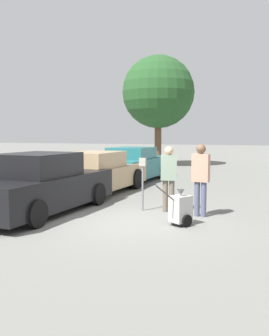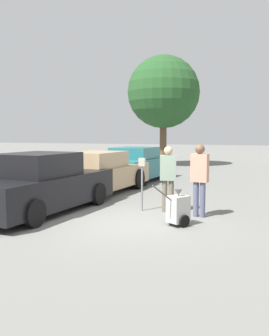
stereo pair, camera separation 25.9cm
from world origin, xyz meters
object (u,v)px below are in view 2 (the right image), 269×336
object	(u,v)px
parked_car_tan	(97,174)
parked_car_teal	(136,165)
parked_car_black	(41,185)
equipment_cart	(178,209)
person_supervisor	(200,175)
person_worker	(168,175)
parking_meter	(142,174)

from	to	relation	value
parked_car_tan	parked_car_teal	world-z (taller)	parked_car_teal
parked_car_black	equipment_cart	world-z (taller)	parked_car_black
parked_car_teal	person_supervisor	bearing A→B (deg)	-53.89
person_supervisor	equipment_cart	size ratio (longest dim) A/B	1.83
parked_car_black	person_supervisor	world-z (taller)	person_supervisor
parked_car_teal	person_worker	world-z (taller)	person_worker
person_worker	person_supervisor	world-z (taller)	person_supervisor
parked_car_tan	parked_car_black	bearing A→B (deg)	-87.37
parked_car_tan	person_supervisor	bearing A→B (deg)	-27.32
parked_car_teal	person_worker	bearing A→B (deg)	-59.00
parked_car_black	person_supervisor	xyz separation A→B (m)	(4.02, 0.94, 0.33)
person_worker	person_supervisor	distance (m)	0.95
parked_car_black	parked_car_tan	bearing A→B (deg)	92.63
person_worker	equipment_cart	world-z (taller)	person_worker
parked_car_tan	person_worker	size ratio (longest dim) A/B	2.98
equipment_cart	parked_car_tan	bearing A→B (deg)	169.66
parking_meter	parked_car_black	bearing A→B (deg)	-154.91
person_worker	person_supervisor	size ratio (longest dim) A/B	0.96
parked_car_black	parked_car_tan	xyz separation A→B (m)	(-0.00, 3.25, -0.03)
parked_car_tan	parking_meter	distance (m)	3.23
parking_meter	person_worker	xyz separation A→B (m)	(0.70, 0.10, 0.01)
person_worker	parked_car_teal	bearing A→B (deg)	-75.93
parking_meter	person_supervisor	distance (m)	1.61
parked_car_teal	parking_meter	bearing A→B (deg)	-64.97
parked_car_teal	person_supervisor	distance (m)	7.30
person_supervisor	parked_car_tan	bearing A→B (deg)	-23.75
parked_car_tan	person_worker	xyz separation A→B (m)	(3.12, -2.02, 0.31)
parked_car_black	parked_car_teal	xyz separation A→B (m)	(0.00, 7.01, -0.02)
parked_car_black	parked_car_tan	distance (m)	3.25
parked_car_teal	parking_meter	world-z (taller)	parked_car_teal
parked_car_black	parking_meter	world-z (taller)	parked_car_black
parked_car_tan	equipment_cart	xyz separation A→B (m)	(3.76, -3.39, -0.30)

